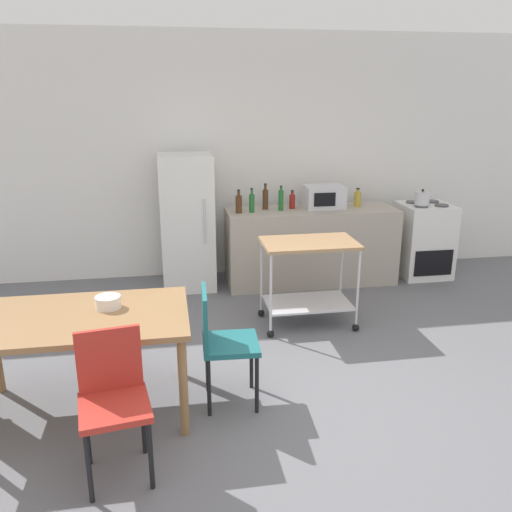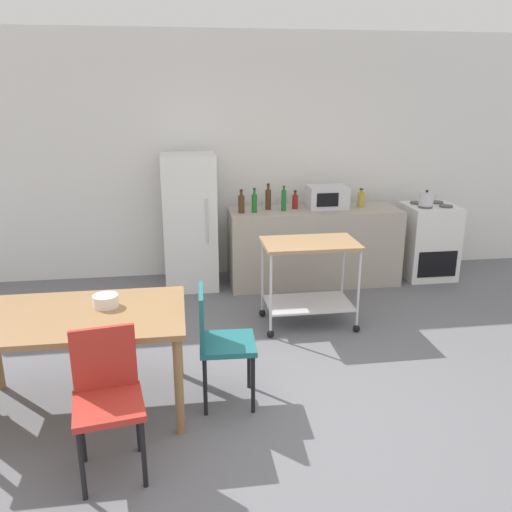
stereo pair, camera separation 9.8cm
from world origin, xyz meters
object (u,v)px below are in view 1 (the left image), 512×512
Objects in this scene: refrigerator at (187,222)px; kettle at (422,198)px; dining_table at (79,326)px; microwave at (324,197)px; bottle_wine at (239,204)px; kitchen_cart at (309,269)px; bottle_vinegar at (292,201)px; fruit_bowl at (108,302)px; bottle_hot_sauce at (281,200)px; stove_oven at (423,240)px; bottle_olive_oil at (252,203)px; chair_red at (113,395)px; bottle_sesame_oil at (265,199)px; bottle_soda at (357,199)px; chair_teal at (222,338)px.

refrigerator reaches higher than kettle.
microwave is at bearing 44.87° from dining_table.
microwave is at bearing 6.66° from bottle_wine.
bottle_vinegar is at bearing 84.35° from kitchen_cart.
bottle_wine is at bearing 60.88° from fruit_bowl.
bottle_vinegar is at bearing 27.57° from bottle_hot_sauce.
bottle_vinegar is at bearing 178.27° from stove_oven.
chair_red is at bearing -113.52° from bottle_olive_oil.
bottle_vinegar is (2.09, 2.46, 0.32)m from dining_table.
kettle is (3.64, 2.32, 0.33)m from dining_table.
bottle_sesame_oil is at bearing 178.33° from microwave.
bottle_sesame_oil is 1.69× the size of fruit_bowl.
kitchen_cart is at bearing 32.13° from fruit_bowl.
stove_oven is at bearing -1.60° from refrigerator.
dining_table is 5.43× the size of bottle_olive_oil.
refrigerator is 1.63m from microwave.
bottle_soda is (0.42, 0.00, -0.04)m from microwave.
fruit_bowl is at bearing -121.90° from bottle_olive_oil.
kettle is (2.05, -0.03, -0.01)m from bottle_olive_oil.
dining_table is at bearing 90.14° from chair_teal.
chair_red is 0.98× the size of kitchen_cart.
microwave is at bearing 7.54° from bottle_hot_sauce.
bottle_sesame_oil reaches higher than bottle_vinegar.
kitchen_cart is at bearing -95.65° from bottle_vinegar.
dining_table is at bearing -147.29° from stove_oven.
bottle_sesame_oil is 1.40× the size of bottle_vinegar.
bottle_wine reaches higher than stove_oven.
bottle_wine is 0.58× the size of microwave.
bottle_olive_oil is (-2.17, -0.07, 0.56)m from stove_oven.
refrigerator is 1.11m from bottle_hot_sauce.
kitchen_cart is (1.69, 1.89, 0.05)m from chair_red.
refrigerator reaches higher than chair_teal.
bottle_wine is at bearing -157.00° from bottle_sesame_oil.
stove_oven is 2.16m from kitchen_cart.
dining_table is 2.64m from refrigerator.
chair_red is 2.95× the size of bottle_sesame_oil.
bottle_vinegar is 0.99× the size of bottle_soda.
bottle_olive_oil is (1.31, 3.02, 0.49)m from chair_red.
kettle is at bearing 32.55° from chair_red.
bottle_sesame_oil is 1.38× the size of bottle_soda.
bottle_sesame_oil is at bearing 151.36° from bottle_hot_sauce.
stove_oven is 3.05× the size of bottle_sesame_oil.
kettle is at bearing -5.48° from bottle_vinegar.
bottle_olive_oil is (1.59, 2.34, 0.34)m from dining_table.
bottle_hot_sauce reaches higher than bottle_olive_oil.
bottle_soda is at bearing 177.14° from stove_oven.
kettle reaches higher than stove_oven.
microwave is (0.38, -0.01, 0.04)m from bottle_vinegar.
kitchen_cart is 3.80× the size of kettle.
bottle_vinegar is (1.10, 2.51, 0.47)m from chair_teal.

